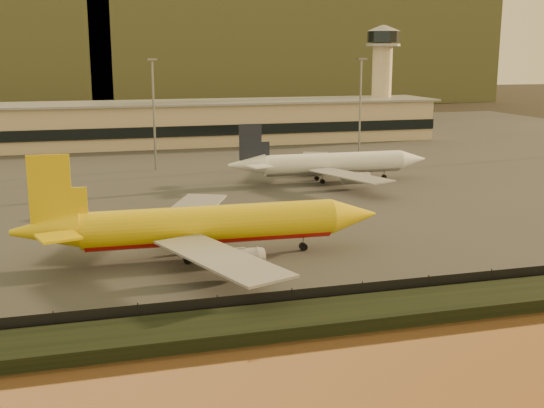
{
  "coord_description": "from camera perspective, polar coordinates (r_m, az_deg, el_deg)",
  "views": [
    {
      "loc": [
        -26.49,
        -77.84,
        26.71
      ],
      "look_at": [
        -1.12,
        12.0,
        6.04
      ],
      "focal_mm": 45.0,
      "sensor_mm": 36.0,
      "label": 1
    }
  ],
  "objects": [
    {
      "name": "gse_vehicle_white",
      "position": [
        117.14,
        -16.33,
        -0.7
      ],
      "size": [
        3.92,
        2.8,
        1.61
      ],
      "primitive_type": "cube",
      "rotation": [
        0.0,
        0.0,
        -0.37
      ],
      "color": "white",
      "rests_on": "tarmac"
    },
    {
      "name": "perimeter_fence",
      "position": [
        74.51,
        6.12,
        -7.53
      ],
      "size": [
        300.0,
        0.05,
        2.2
      ],
      "primitive_type": "cube",
      "color": "black",
      "rests_on": "tarmac"
    },
    {
      "name": "embankment",
      "position": [
        71.27,
        7.31,
        -9.02
      ],
      "size": [
        320.0,
        7.0,
        1.4
      ],
      "primitive_type": "cube",
      "color": "black",
      "rests_on": "ground"
    },
    {
      "name": "terminal_building",
      "position": [
        204.77,
        -12.42,
        6.46
      ],
      "size": [
        202.0,
        25.0,
        12.6
      ],
      "color": "#C4AC88",
      "rests_on": "tarmac"
    },
    {
      "name": "apron_light_masts",
      "position": [
        158.75,
        -0.59,
        8.51
      ],
      "size": [
        152.2,
        12.2,
        25.4
      ],
      "color": "slate",
      "rests_on": "tarmac"
    },
    {
      "name": "control_tower",
      "position": [
        230.11,
        9.2,
        11.07
      ],
      "size": [
        11.2,
        11.2,
        35.5
      ],
      "color": "#C4AC88",
      "rests_on": "tarmac"
    },
    {
      "name": "dhl_cargo_jet",
      "position": [
        90.1,
        -5.68,
        -1.83
      ],
      "size": [
        48.34,
        47.44,
        14.46
      ],
      "rotation": [
        0.0,
        0.0,
        -0.03
      ],
      "color": "#DBB60B",
      "rests_on": "tarmac"
    },
    {
      "name": "gse_vehicle_yellow",
      "position": [
        111.6,
        5.33,
        -0.84
      ],
      "size": [
        4.21,
        2.45,
        1.78
      ],
      "primitive_type": "cube",
      "rotation": [
        0.0,
        0.0,
        -0.18
      ],
      "color": "#DBB60B",
      "rests_on": "tarmac"
    },
    {
      "name": "distant_hills",
      "position": [
        417.91,
        -15.37,
        12.7
      ],
      "size": [
        470.0,
        160.0,
        70.0
      ],
      "color": "brown",
      "rests_on": "ground"
    },
    {
      "name": "tarmac",
      "position": [
        176.87,
        -6.99,
        3.74
      ],
      "size": [
        320.0,
        220.0,
        0.2
      ],
      "primitive_type": "cube",
      "color": "#2D2D2D",
      "rests_on": "ground"
    },
    {
      "name": "white_narrowbody_jet",
      "position": [
        144.2,
        4.91,
        3.37
      ],
      "size": [
        43.77,
        42.84,
        12.61
      ],
      "rotation": [
        0.0,
        0.0,
        -0.02
      ],
      "color": "white",
      "rests_on": "tarmac"
    },
    {
      "name": "ground",
      "position": [
        86.45,
        2.89,
        -5.52
      ],
      "size": [
        900.0,
        900.0,
        0.0
      ],
      "primitive_type": "plane",
      "color": "black",
      "rests_on": "ground"
    }
  ]
}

